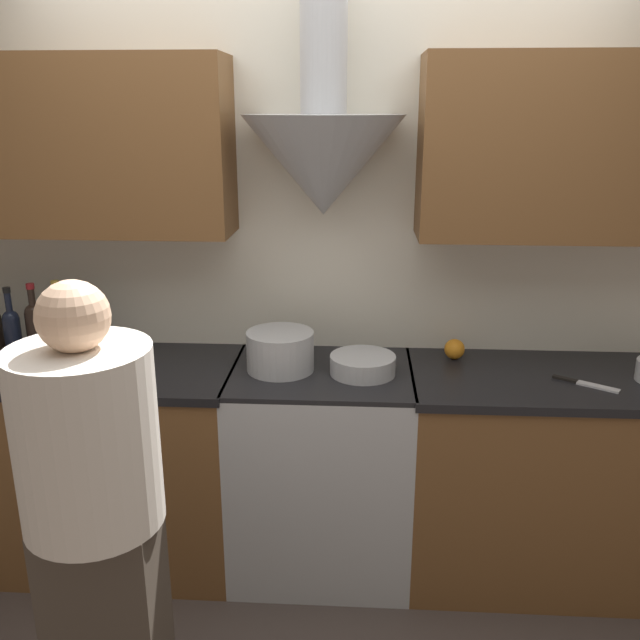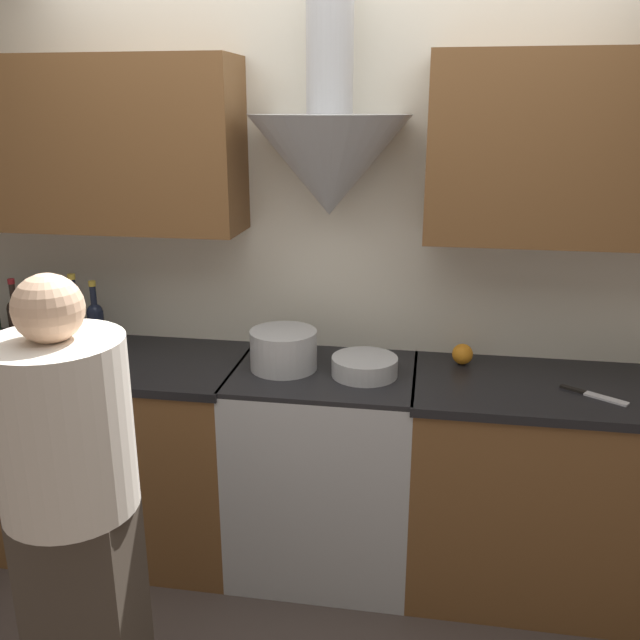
{
  "view_description": "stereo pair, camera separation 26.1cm",
  "coord_description": "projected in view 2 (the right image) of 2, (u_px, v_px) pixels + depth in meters",
  "views": [
    {
      "loc": [
        0.15,
        -2.26,
        1.95
      ],
      "look_at": [
        0.0,
        0.23,
        1.17
      ],
      "focal_mm": 38.0,
      "sensor_mm": 36.0,
      "label": 1
    },
    {
      "loc": [
        0.41,
        -2.23,
        1.95
      ],
      "look_at": [
        0.0,
        0.23,
        1.17
      ],
      "focal_mm": 38.0,
      "sensor_mm": 36.0,
      "label": 2
    }
  ],
  "objects": [
    {
      "name": "wine_bottle_3",
      "position": [
        17.0,
        320.0,
        3.02
      ],
      "size": [
        0.07,
        0.07,
        0.32
      ],
      "color": "black",
      "rests_on": "counter_left"
    },
    {
      "name": "counter_right",
      "position": [
        553.0,
        489.0,
        2.77
      ],
      "size": [
        1.18,
        0.62,
        0.92
      ],
      "color": "brown",
      "rests_on": "ground_plane"
    },
    {
      "name": "wine_bottle_7",
      "position": [
        96.0,
        325.0,
        2.95
      ],
      "size": [
        0.07,
        0.07,
        0.32
      ],
      "color": "black",
      "rests_on": "counter_left"
    },
    {
      "name": "orange_fruit",
      "position": [
        462.0,
        354.0,
        2.85
      ],
      "size": [
        0.09,
        0.09,
        0.09
      ],
      "color": "orange",
      "rests_on": "counter_right"
    },
    {
      "name": "person_foreground_left",
      "position": [
        74.0,
        513.0,
        1.94
      ],
      "size": [
        0.38,
        0.38,
        1.55
      ],
      "color": "#473D33",
      "rests_on": "ground_plane"
    },
    {
      "name": "chefs_knife",
      "position": [
        594.0,
        395.0,
        2.54
      ],
      "size": [
        0.23,
        0.17,
        0.01
      ],
      "rotation": [
        0.0,
        0.0,
        -0.59
      ],
      "color": "silver",
      "rests_on": "counter_right"
    },
    {
      "name": "ground_plane",
      "position": [
        311.0,
        610.0,
        2.75
      ],
      "size": [
        12.0,
        12.0,
        0.0
      ],
      "primitive_type": "plane",
      "color": "#423833"
    },
    {
      "name": "wall_back",
      "position": [
        323.0,
        223.0,
        2.87
      ],
      "size": [
        8.4,
        0.64,
        2.6
      ],
      "color": "silver",
      "rests_on": "ground_plane"
    },
    {
      "name": "stock_pot",
      "position": [
        284.0,
        350.0,
        2.79
      ],
      "size": [
        0.28,
        0.28,
        0.16
      ],
      "color": "#B7BABC",
      "rests_on": "stove_range"
    },
    {
      "name": "wine_bottle_5",
      "position": [
        54.0,
        320.0,
        2.97
      ],
      "size": [
        0.08,
        0.08,
        0.34
      ],
      "color": "black",
      "rests_on": "counter_left"
    },
    {
      "name": "mixing_bowl",
      "position": [
        365.0,
        366.0,
        2.73
      ],
      "size": [
        0.27,
        0.27,
        0.08
      ],
      "color": "#B7BABC",
      "rests_on": "stove_range"
    },
    {
      "name": "stove_range",
      "position": [
        324.0,
        468.0,
        2.92
      ],
      "size": [
        0.75,
        0.6,
        0.92
      ],
      "color": "#B7BABC",
      "rests_on": "ground_plane"
    },
    {
      "name": "counter_left",
      "position": [
        90.0,
        449.0,
        3.09
      ],
      "size": [
        1.44,
        0.62,
        0.92
      ],
      "color": "brown",
      "rests_on": "ground_plane"
    },
    {
      "name": "wine_bottle_4",
      "position": [
        32.0,
        322.0,
        2.98
      ],
      "size": [
        0.07,
        0.07,
        0.32
      ],
      "color": "black",
      "rests_on": "counter_left"
    },
    {
      "name": "wine_bottle_6",
      "position": [
        76.0,
        321.0,
        2.96
      ],
      "size": [
        0.08,
        0.08,
        0.35
      ],
      "color": "black",
      "rests_on": "counter_left"
    }
  ]
}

